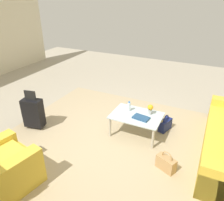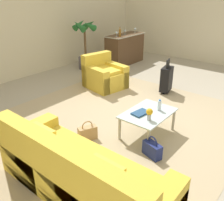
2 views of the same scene
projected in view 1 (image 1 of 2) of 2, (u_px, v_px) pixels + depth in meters
The scene contains 9 objects.
ground_plane at pixel (107, 142), 4.19m from camera, with size 12.00×12.00×0.00m, color #A89E89.
area_rug at pixel (132, 158), 3.80m from camera, with size 5.20×4.40×0.01m, color tan.
coffee_table at pixel (136, 118), 4.27m from camera, with size 0.97×0.68×0.44m.
water_bottle at pixel (129, 106), 4.36m from camera, with size 0.06×0.06×0.20m.
coffee_table_book at pixel (141, 118), 4.12m from camera, with size 0.31×0.19×0.03m, color navy.
flower_vase at pixel (150, 109), 4.22m from camera, with size 0.11×0.11×0.21m.
suitcase_black at pixel (33, 113), 4.50m from camera, with size 0.44×0.30×0.85m.
handbag_tan at pixel (166, 163), 3.50m from camera, with size 0.35×0.26×0.36m.
handbag_navy at pixel (165, 125), 4.51m from camera, with size 0.23×0.35×0.36m.
Camera 1 is at (-1.58, 3.00, 2.60)m, focal length 35.00 mm.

